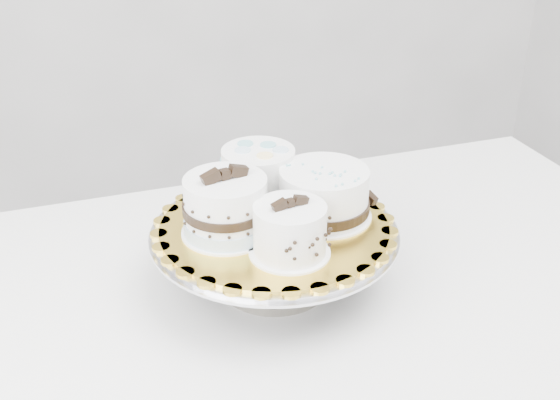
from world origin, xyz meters
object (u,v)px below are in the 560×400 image
object	(u,v)px
cake_dots	(258,174)
cake_ribbon	(325,195)
cake_swirl	(290,232)
table	(312,346)
cake_stand	(274,246)
cake_banded	(226,209)
cake_board	(274,226)

from	to	relation	value
cake_dots	cake_ribbon	xyz separation A→B (m)	(0.07, -0.08, -0.01)
cake_swirl	table	bearing A→B (deg)	15.90
cake_stand	table	bearing A→B (deg)	-56.99
cake_banded	cake_ribbon	bearing A→B (deg)	-10.17
table	cake_board	size ratio (longest dim) A/B	3.94
table	cake_stand	distance (m)	0.16
cake_ribbon	table	bearing A→B (deg)	-139.23
cake_board	table	bearing A→B (deg)	-56.99
cake_banded	cake_board	bearing A→B (deg)	-11.77
cake_stand	cake_swirl	bearing A→B (deg)	-94.99
cake_stand	cake_banded	world-z (taller)	cake_banded
cake_board	cake_banded	world-z (taller)	cake_banded
cake_stand	cake_board	xyz separation A→B (m)	(-0.00, 0.00, 0.03)
table	cake_dots	xyz separation A→B (m)	(-0.03, 0.14, 0.21)
cake_dots	cake_ribbon	world-z (taller)	cake_dots
cake_ribbon	cake_stand	bearing A→B (deg)	164.68
table	cake_ribbon	xyz separation A→B (m)	(0.04, 0.06, 0.21)
table	cake_board	xyz separation A→B (m)	(-0.04, 0.06, 0.17)
cake_swirl	cake_dots	xyz separation A→B (m)	(0.01, 0.15, 0.01)
cake_board	cake_stand	bearing A→B (deg)	0.00
cake_banded	cake_ribbon	world-z (taller)	cake_banded
cake_stand	cake_swirl	distance (m)	0.10
cake_stand	cake_dots	bearing A→B (deg)	85.94
cake_board	cake_swirl	size ratio (longest dim) A/B	3.00
cake_stand	cake_banded	size ratio (longest dim) A/B	2.72
cake_board	cake_banded	distance (m)	0.08
table	cake_swirl	bearing A→B (deg)	-155.01
cake_stand	cake_banded	bearing A→B (deg)	177.35
cake_swirl	cake_dots	bearing A→B (deg)	77.98
cake_board	cake_swirl	xyz separation A→B (m)	(-0.01, -0.07, 0.03)
table	cake_swirl	size ratio (longest dim) A/B	11.82
cake_swirl	cake_board	bearing A→B (deg)	77.49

